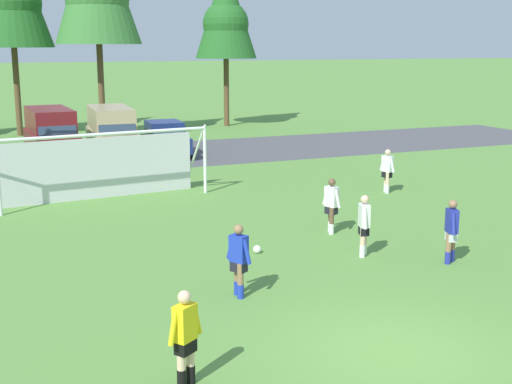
{
  "coord_description": "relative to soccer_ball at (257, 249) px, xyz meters",
  "views": [
    {
      "loc": [
        -6.9,
        -9.68,
        5.46
      ],
      "look_at": [
        0.76,
        8.25,
        1.28
      ],
      "focal_mm": 48.47,
      "sensor_mm": 36.0,
      "label": 1
    }
  ],
  "objects": [
    {
      "name": "player_midfield_center",
      "position": [
        -1.64,
        -2.8,
        0.71
      ],
      "size": [
        0.4,
        0.71,
        1.64
      ],
      "color": "#936B4C",
      "rests_on": "ground"
    },
    {
      "name": "player_defender_far",
      "position": [
        7.51,
        5.18,
        0.71
      ],
      "size": [
        0.36,
        0.74,
        1.64
      ],
      "color": "beige",
      "rests_on": "ground"
    },
    {
      "name": "player_striker_near",
      "position": [
        4.21,
        -2.67,
        0.71
      ],
      "size": [
        0.42,
        0.69,
        1.64
      ],
      "color": "#936B4C",
      "rests_on": "ground"
    },
    {
      "name": "parked_car_slot_center_left",
      "position": [
        -0.37,
        16.86,
        1.23
      ],
      "size": [
        2.43,
        4.91,
        2.52
      ],
      "color": "tan",
      "rests_on": "ground"
    },
    {
      "name": "referee",
      "position": [
        -3.94,
        -6.25,
        0.71
      ],
      "size": [
        0.7,
        0.42,
        1.64
      ],
      "color": "beige",
      "rests_on": "ground"
    },
    {
      "name": "player_winger_left",
      "position": [
        2.81,
        1.01,
        0.71
      ],
      "size": [
        0.37,
        0.74,
        1.64
      ],
      "color": "brown",
      "rests_on": "ground"
    },
    {
      "name": "parked_car_slot_left",
      "position": [
        -3.14,
        17.27,
        1.23
      ],
      "size": [
        2.32,
        4.86,
        2.52
      ],
      "color": "maroon",
      "rests_on": "ground"
    },
    {
      "name": "ground_plane",
      "position": [
        -0.07,
        8.45,
        -0.11
      ],
      "size": [
        400.0,
        400.0,
        0.0
      ],
      "primitive_type": "plane",
      "color": "#598C3D"
    },
    {
      "name": "player_trailing_back",
      "position": [
        2.47,
        -1.31,
        0.71
      ],
      "size": [
        0.38,
        0.7,
        1.64
      ],
      "color": "beige",
      "rests_on": "ground"
    },
    {
      "name": "parking_lot_strip",
      "position": [
        -0.07,
        17.42,
        -0.11
      ],
      "size": [
        52.0,
        8.4,
        0.01
      ],
      "primitive_type": "cube",
      "color": "#4C4C51",
      "rests_on": "ground"
    },
    {
      "name": "soccer_goal",
      "position": [
        -2.47,
        8.25,
        1.18
      ],
      "size": [
        7.57,
        2.66,
        2.57
      ],
      "color": "white",
      "rests_on": "ground"
    },
    {
      "name": "tree_mid_right",
      "position": [
        9.69,
        27.84,
        7.38
      ],
      "size": [
        4.09,
        4.09,
        10.9
      ],
      "color": "brown",
      "rests_on": "ground"
    },
    {
      "name": "soccer_ball",
      "position": [
        0.0,
        0.0,
        0.0
      ],
      "size": [
        0.22,
        0.22,
        0.22
      ],
      "color": "white",
      "rests_on": "ground"
    },
    {
      "name": "parked_car_slot_center",
      "position": [
        2.28,
        16.93,
        0.77
      ],
      "size": [
        2.28,
        4.32,
        1.72
      ],
      "color": "navy",
      "rests_on": "ground"
    }
  ]
}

